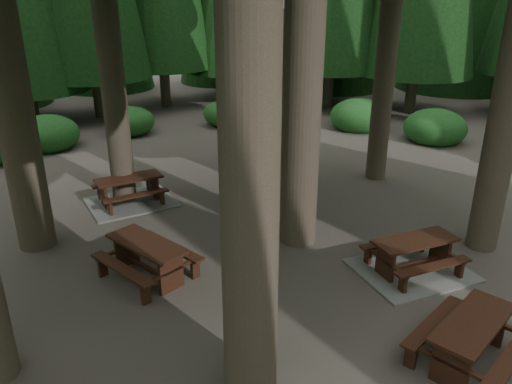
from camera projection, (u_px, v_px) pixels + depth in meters
ground at (276, 252)px, 11.14m from camera, size 80.00×80.00×0.00m
picnic_table_a at (413, 261)px, 10.29m from camera, size 2.59×2.30×0.75m
picnic_table_b at (147, 254)px, 10.00m from camera, size 1.82×2.09×0.79m
picnic_table_c at (130, 195)px, 13.61m from camera, size 2.42×2.07×0.76m
picnic_table_d at (264, 154)px, 16.32m from camera, size 1.98×1.92×0.67m
picnic_table_e at (471, 335)px, 7.67m from camera, size 2.04×1.76×0.78m
shrub_ring at (280, 217)px, 11.93m from camera, size 23.86×24.64×1.49m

